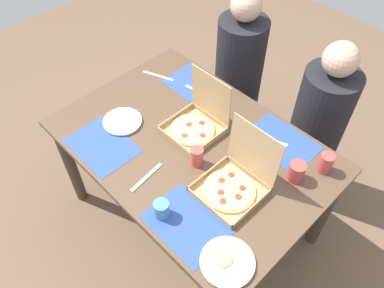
{
  "coord_description": "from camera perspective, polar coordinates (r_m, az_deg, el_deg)",
  "views": [
    {
      "loc": [
        0.94,
        -0.92,
        2.27
      ],
      "look_at": [
        0.0,
        0.0,
        0.75
      ],
      "focal_mm": 35.89,
      "sensor_mm": 36.0,
      "label": 1
    }
  ],
  "objects": [
    {
      "name": "dining_table",
      "position": [
        2.1,
        0.0,
        -1.93
      ],
      "size": [
        1.42,
        0.99,
        0.75
      ],
      "color": "#3F3328",
      "rests_on": "ground_plane"
    },
    {
      "name": "placemat_far_left",
      "position": [
        2.35,
        0.58,
        8.72
      ],
      "size": [
        0.36,
        0.26,
        0.0
      ],
      "primitive_type": "cube",
      "color": "#2D4C9E",
      "rests_on": "dining_table"
    },
    {
      "name": "knife_by_near_right",
      "position": [
        2.42,
        -5.03,
        10.04
      ],
      "size": [
        0.2,
        0.09,
        0.0
      ],
      "primitive_type": "cube",
      "rotation": [
        0.0,
        0.0,
        3.52
      ],
      "color": "#B7B7BC",
      "rests_on": "dining_table"
    },
    {
      "name": "placemat_far_right",
      "position": [
        2.08,
        13.11,
        0.26
      ],
      "size": [
        0.36,
        0.26,
        0.0
      ],
      "primitive_type": "cube",
      "color": "#2D4C9E",
      "rests_on": "dining_table"
    },
    {
      "name": "ground_plane",
      "position": [
        2.63,
        0.0,
        -10.71
      ],
      "size": [
        6.0,
        6.0,
        0.0
      ],
      "primitive_type": "plane",
      "color": "brown"
    },
    {
      "name": "cup_dark",
      "position": [
        1.91,
        15.25,
        -3.96
      ],
      "size": [
        0.08,
        0.08,
        0.1
      ],
      "primitive_type": "cylinder",
      "color": "#BF4742",
      "rests_on": "dining_table"
    },
    {
      "name": "placemat_near_left",
      "position": [
        2.06,
        -13.21,
        -0.23
      ],
      "size": [
        0.36,
        0.26,
        0.0
      ],
      "primitive_type": "cube",
      "color": "#2D4C9E",
      "rests_on": "dining_table"
    },
    {
      "name": "plate_far_right",
      "position": [
        2.15,
        -10.28,
        3.3
      ],
      "size": [
        0.21,
        0.21,
        0.02
      ],
      "color": "white",
      "rests_on": "dining_table"
    },
    {
      "name": "pizza_box_edge_far",
      "position": [
        2.06,
        0.69,
        3.24
      ],
      "size": [
        0.27,
        0.28,
        0.31
      ],
      "color": "tan",
      "rests_on": "dining_table"
    },
    {
      "name": "pizza_box_corner_left",
      "position": [
        1.82,
        6.36,
        -5.64
      ],
      "size": [
        0.28,
        0.3,
        0.32
      ],
      "color": "tan",
      "rests_on": "dining_table"
    },
    {
      "name": "plate_near_left",
      "position": [
        1.66,
        5.19,
        -17.02
      ],
      "size": [
        0.23,
        0.23,
        0.03
      ],
      "color": "white",
      "rests_on": "dining_table"
    },
    {
      "name": "cup_red",
      "position": [
        1.98,
        19.26,
        -2.64
      ],
      "size": [
        0.07,
        0.07,
        0.11
      ],
      "primitive_type": "cylinder",
      "color": "#BF4742",
      "rests_on": "dining_table"
    },
    {
      "name": "placemat_near_right",
      "position": [
        1.74,
        -0.8,
        -11.76
      ],
      "size": [
        0.36,
        0.26,
        0.0
      ],
      "primitive_type": "cube",
      "color": "#2D4C9E",
      "rests_on": "dining_table"
    },
    {
      "name": "knife_by_near_left",
      "position": [
        2.3,
        1.17,
        7.66
      ],
      "size": [
        0.21,
        0.05,
        0.0
      ],
      "primitive_type": "cube",
      "rotation": [
        0.0,
        0.0,
        3.29
      ],
      "color": "#B7B7BC",
      "rests_on": "dining_table"
    },
    {
      "name": "diner_left_seat",
      "position": [
        2.72,
        6.79,
        9.28
      ],
      "size": [
        0.32,
        0.32,
        1.2
      ],
      "color": "black",
      "rests_on": "ground_plane"
    },
    {
      "name": "diner_right_seat",
      "position": [
        2.5,
        17.81,
        1.8
      ],
      "size": [
        0.32,
        0.32,
        1.16
      ],
      "color": "black",
      "rests_on": "ground_plane"
    },
    {
      "name": "cup_clear_right",
      "position": [
        1.89,
        0.75,
        -1.87
      ],
      "size": [
        0.06,
        0.06,
        0.11
      ],
      "primitive_type": "cylinder",
      "color": "#BF4742",
      "rests_on": "dining_table"
    },
    {
      "name": "cup_clear_left",
      "position": [
        1.74,
        -4.55,
        -9.62
      ],
      "size": [
        0.07,
        0.07,
        0.09
      ],
      "primitive_type": "cylinder",
      "color": "teal",
      "rests_on": "dining_table"
    },
    {
      "name": "knife_by_far_right",
      "position": [
        1.89,
        -6.72,
        -4.97
      ],
      "size": [
        0.04,
        0.21,
        0.0
      ],
      "primitive_type": "cube",
      "rotation": [
        0.0,
        0.0,
        4.83
      ],
      "color": "#B7B7BC",
      "rests_on": "dining_table"
    },
    {
      "name": "fork_by_far_left",
      "position": [
        2.07,
        11.56,
        0.5
      ],
      "size": [
        0.18,
        0.1,
        0.0
      ],
      "primitive_type": "cube",
      "rotation": [
        0.0,
        0.0,
        0.44
      ],
      "color": "#B7B7BC",
      "rests_on": "dining_table"
    }
  ]
}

